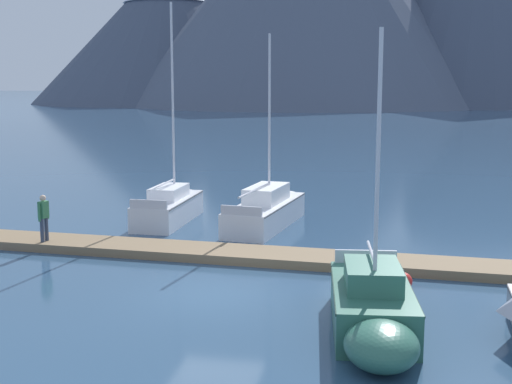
# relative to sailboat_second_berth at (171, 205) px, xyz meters

# --- Properties ---
(ground_plane) EXTENTS (700.00, 700.00, 0.00)m
(ground_plane) POSITION_rel_sailboat_second_berth_xyz_m (4.50, -9.92, -0.65)
(ground_plane) COLOR #2D4C6B
(mountain_west_summit) EXTENTS (71.55, 71.55, 37.53)m
(mountain_west_summit) POSITION_rel_sailboat_second_berth_xyz_m (-48.71, 151.17, 18.52)
(mountain_west_summit) COLOR #424C60
(mountain_west_summit) RESTS_ON ground
(dock) EXTENTS (22.92, 3.33, 0.30)m
(dock) POSITION_rel_sailboat_second_berth_xyz_m (4.50, -5.92, -0.51)
(dock) COLOR #846B4C
(dock) RESTS_ON ground
(sailboat_second_berth) EXTENTS (1.74, 6.05, 9.27)m
(sailboat_second_berth) POSITION_rel_sailboat_second_berth_xyz_m (0.00, 0.00, 0.00)
(sailboat_second_berth) COLOR silver
(sailboat_second_berth) RESTS_ON ground
(sailboat_mid_dock_port) EXTENTS (2.60, 7.57, 7.89)m
(sailboat_mid_dock_port) POSITION_rel_sailboat_second_berth_xyz_m (4.30, 0.02, 0.01)
(sailboat_mid_dock_port) COLOR white
(sailboat_mid_dock_port) RESTS_ON ground
(sailboat_mid_dock_starboard) EXTENTS (2.38, 6.00, 7.19)m
(sailboat_mid_dock_starboard) POSITION_rel_sailboat_second_berth_xyz_m (8.99, -12.36, -0.01)
(sailboat_mid_dock_starboard) COLOR #336B56
(sailboat_mid_dock_starboard) RESTS_ON ground
(person_on_dock) EXTENTS (0.27, 0.59, 1.69)m
(person_on_dock) POSITION_rel_sailboat_second_berth_xyz_m (-2.84, -5.95, 0.61)
(person_on_dock) COLOR #384256
(person_on_dock) RESTS_ON dock
(mooring_buoy_channel_marker) EXTENTS (0.52, 0.52, 0.60)m
(mooring_buoy_channel_marker) POSITION_rel_sailboat_second_berth_xyz_m (9.75, -8.52, -0.39)
(mooring_buoy_channel_marker) COLOR red
(mooring_buoy_channel_marker) RESTS_ON ground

